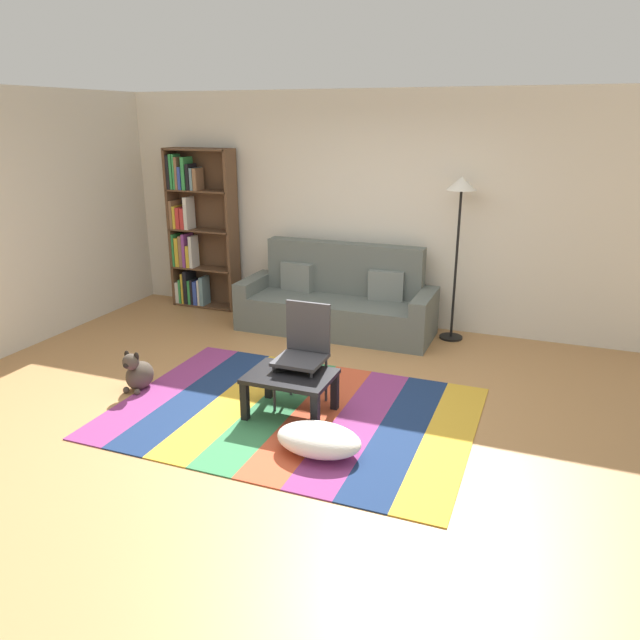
% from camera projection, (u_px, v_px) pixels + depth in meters
% --- Properties ---
extents(ground_plane, '(14.00, 14.00, 0.00)m').
position_uv_depth(ground_plane, '(301.00, 407.00, 5.30)').
color(ground_plane, '#B27F4C').
extents(back_wall, '(6.80, 0.10, 2.70)m').
position_uv_depth(back_wall, '(385.00, 211.00, 7.12)').
color(back_wall, silver).
rests_on(back_wall, ground_plane).
extents(left_wall, '(0.10, 5.50, 2.70)m').
position_uv_depth(left_wall, '(42.00, 217.00, 6.70)').
color(left_wall, beige).
rests_on(left_wall, ground_plane).
extents(rug, '(2.99, 2.15, 0.01)m').
position_uv_depth(rug, '(293.00, 412.00, 5.18)').
color(rug, '#843370').
rests_on(rug, ground_plane).
extents(couch, '(2.26, 0.80, 1.00)m').
position_uv_depth(couch, '(337.00, 302.00, 7.11)').
color(couch, '#59605B').
rests_on(couch, ground_plane).
extents(bookshelf, '(0.90, 0.28, 2.03)m').
position_uv_depth(bookshelf, '(196.00, 233.00, 7.87)').
color(bookshelf, brown).
rests_on(bookshelf, ground_plane).
extents(coffee_table, '(0.71, 0.53, 0.36)m').
position_uv_depth(coffee_table, '(290.00, 381.00, 5.06)').
color(coffee_table, black).
rests_on(coffee_table, rug).
extents(pouf, '(0.65, 0.42, 0.22)m').
position_uv_depth(pouf, '(319.00, 440.00, 4.52)').
color(pouf, white).
rests_on(pouf, rug).
extents(dog, '(0.22, 0.35, 0.40)m').
position_uv_depth(dog, '(138.00, 373.00, 5.59)').
color(dog, '#473D33').
rests_on(dog, ground_plane).
extents(standing_lamp, '(0.32, 0.32, 1.80)m').
position_uv_depth(standing_lamp, '(460.00, 205.00, 6.46)').
color(standing_lamp, black).
rests_on(standing_lamp, ground_plane).
extents(tv_remote, '(0.12, 0.15, 0.02)m').
position_uv_depth(tv_remote, '(282.00, 370.00, 5.10)').
color(tv_remote, black).
rests_on(tv_remote, coffee_table).
extents(folding_chair, '(0.40, 0.40, 0.90)m').
position_uv_depth(folding_chair, '(304.00, 346.00, 5.20)').
color(folding_chair, '#38383D').
rests_on(folding_chair, ground_plane).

